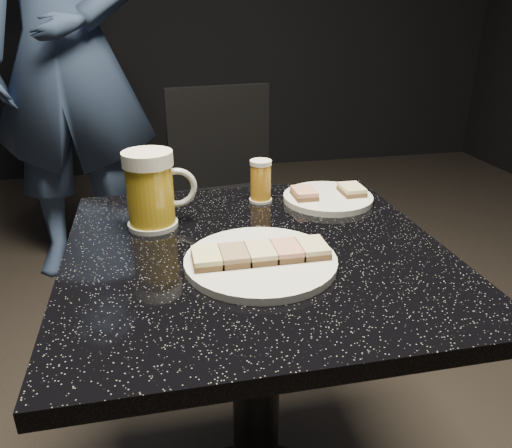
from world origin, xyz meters
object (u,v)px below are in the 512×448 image
Objects in this scene: beer_mug at (152,190)px; plate_large at (261,261)px; table at (256,354)px; chair at (229,187)px; patron at (67,56)px; plate_small at (328,198)px; beer_tumbler at (261,181)px.

plate_large is at bearing -50.11° from beer_mug.
chair reaches higher than table.
beer_mug is (-0.18, 0.21, 0.07)m from plate_large.
patron is (-0.48, 1.54, 0.22)m from plate_large.
table is at bearing 85.15° from plate_large.
plate_small reaches higher than table.
chair is at bearing 72.09° from beer_mug.
plate_large is 0.36× the size of table.
chair is at bearing 96.85° from plate_small.
beer_mug is (0.31, -1.33, -0.15)m from patron.
plate_small is 0.28× the size of table.
plate_large is 2.73× the size of beer_tumbler.
chair is at bearing 83.89° from table.
beer_mug is 0.18× the size of chair.
chair is at bearing -27.28° from patron.
beer_mug reaches higher than plate_small.
beer_tumbler is at bearing -58.62° from patron.
plate_large is 1.69× the size of beer_mug.
table is at bearing -135.63° from plate_small.
table is 0.85× the size of chair.
plate_large is at bearing -128.72° from plate_small.
beer_tumbler is (0.06, 0.24, 0.29)m from table.
plate_large is at bearing -65.30° from patron.
table is 4.75× the size of beer_mug.
patron is at bearing 119.11° from plate_small.
patron is at bearing 145.43° from chair.
plate_large is 0.26m from table.
beer_mug is 0.27m from beer_tumbler.
patron reaches higher than beer_mug.
beer_mug is 1.02m from chair.
plate_small is 2.11× the size of beer_tumbler.
table is at bearing -64.39° from patron.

